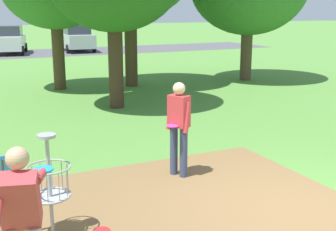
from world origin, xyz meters
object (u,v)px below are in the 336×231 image
player_throwing (22,221)px  parked_car_rightmost (77,38)px  parked_car_center_right (9,40)px  frisbee_far_right (101,231)px  player_foreground_watching (179,124)px  disc_golf_basket (45,182)px

player_throwing → parked_car_rightmost: size_ratio=0.40×
player_throwing → parked_car_center_right: bearing=83.9°
frisbee_far_right → player_throwing: bearing=-132.3°
player_foreground_watching → parked_car_rightmost: 24.85m
player_throwing → parked_car_rightmost: bearing=74.7°
player_foreground_watching → frisbee_far_right: size_ratio=7.15×
disc_golf_basket → player_foreground_watching: 2.82m
player_throwing → frisbee_far_right: player_throwing is taller
frisbee_far_right → parked_car_center_right: (1.80, 26.07, 0.91)m
disc_golf_basket → parked_car_rightmost: bearing=74.8°
frisbee_far_right → parked_car_center_right: bearing=86.1°
player_throwing → parked_car_center_right: parked_car_center_right is taller
player_throwing → parked_car_center_right: (2.93, 27.32, -0.06)m
player_foreground_watching → player_throwing: (-3.03, -2.67, 0.02)m
player_throwing → parked_car_rightmost: (7.42, 27.13, -0.06)m
frisbee_far_right → parked_car_center_right: size_ratio=0.05×
player_foreground_watching → parked_car_rightmost: (4.40, 24.46, -0.05)m
parked_car_center_right → parked_car_rightmost: (4.49, -0.19, 0.00)m
disc_golf_basket → player_throwing: size_ratio=0.81×
disc_golf_basket → player_throwing: bearing=-107.5°
player_throwing → parked_car_center_right: 27.48m
parked_car_center_right → frisbee_far_right: bearing=-93.9°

